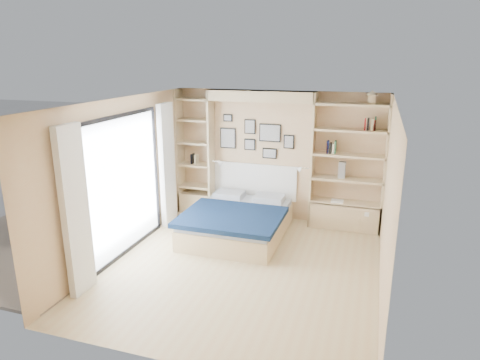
% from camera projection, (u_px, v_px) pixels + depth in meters
% --- Properties ---
extents(ground, '(4.50, 4.50, 0.00)m').
position_uv_depth(ground, '(242.00, 267.00, 6.53)').
color(ground, tan).
rests_on(ground, ground).
extents(room_shell, '(4.50, 4.50, 4.50)m').
position_uv_depth(room_shell, '(247.00, 173.00, 7.74)').
color(room_shell, tan).
rests_on(room_shell, ground).
extents(bed, '(1.70, 2.13, 1.07)m').
position_uv_depth(bed, '(238.00, 221.00, 7.65)').
color(bed, tan).
rests_on(bed, ground).
extents(photo_gallery, '(1.48, 0.02, 0.82)m').
position_uv_depth(photo_gallery, '(255.00, 137.00, 8.25)').
color(photo_gallery, black).
rests_on(photo_gallery, ground).
extents(reading_lamps, '(1.92, 0.12, 0.15)m').
position_uv_depth(reading_lamps, '(259.00, 165.00, 8.14)').
color(reading_lamps, silver).
rests_on(reading_lamps, ground).
extents(shelf_decor, '(3.48, 0.23, 2.03)m').
position_uv_depth(shelf_decor, '(334.00, 139.00, 7.64)').
color(shelf_decor, '#9F2117').
rests_on(shelf_decor, ground).
extents(deck, '(3.20, 4.00, 0.05)m').
position_uv_depth(deck, '(49.00, 238.00, 7.59)').
color(deck, '#766757').
rests_on(deck, ground).
extents(deck_chair, '(0.74, 0.90, 0.79)m').
position_uv_depth(deck_chair, '(50.00, 218.00, 7.50)').
color(deck_chair, tan).
rests_on(deck_chair, ground).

